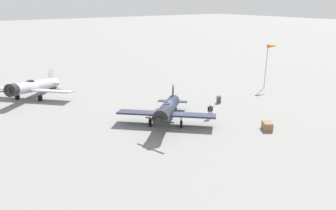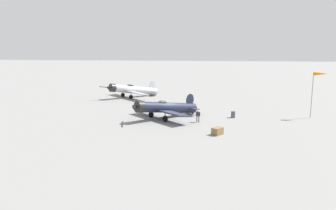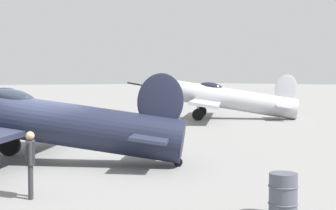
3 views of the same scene
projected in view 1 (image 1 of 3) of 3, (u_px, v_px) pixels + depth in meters
name	position (u px, v px, depth m)	size (l,w,h in m)	color
ground_plane	(168.00, 121.00, 34.24)	(400.00, 400.00, 0.00)	gray
airplane_foreground	(167.00, 109.00, 33.30)	(9.38, 9.76, 3.10)	#1E2338
airplane_mid_apron	(33.00, 87.00, 41.96)	(9.97, 9.95, 3.23)	#B7BABF
ground_crew_mechanic	(210.00, 110.00, 34.69)	(0.57, 0.37, 1.59)	#2D2D33
equipment_crate	(267.00, 126.00, 31.80)	(1.42, 1.51, 0.81)	olive
fuel_drum	(219.00, 99.00, 40.10)	(0.62, 0.62, 0.90)	#474C56
windsock_mast	(272.00, 48.00, 45.52)	(1.76, 0.93, 6.40)	gray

